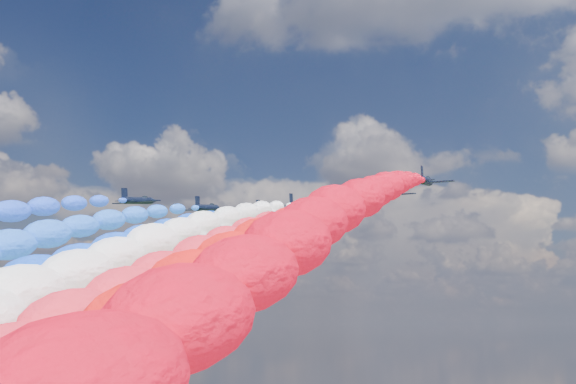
% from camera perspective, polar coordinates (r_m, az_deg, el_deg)
% --- Properties ---
extents(jet_0, '(9.92, 13.15, 4.64)m').
position_cam_1_polar(jet_0, '(133.39, -12.49, -0.71)').
color(jet_0, black).
extents(jet_1, '(9.32, 12.72, 4.64)m').
position_cam_1_polar(jet_1, '(139.33, -6.81, -1.33)').
color(jet_1, black).
extents(trail_1, '(6.28, 98.64, 33.65)m').
position_cam_1_polar(trail_1, '(94.69, -21.01, -4.99)').
color(trail_1, blue).
extents(jet_2, '(9.54, 12.88, 4.64)m').
position_cam_1_polar(jet_2, '(142.28, -1.82, -1.60)').
color(jet_2, black).
extents(trail_2, '(6.28, 98.64, 33.65)m').
position_cam_1_polar(trail_2, '(94.88, -13.35, -5.43)').
color(trail_2, blue).
extents(jet_3, '(9.37, 12.76, 4.64)m').
position_cam_1_polar(jet_3, '(135.55, 0.86, -1.14)').
color(jet_3, black).
extents(trail_3, '(6.28, 98.64, 33.65)m').
position_cam_1_polar(trail_3, '(86.96, -10.14, -5.07)').
color(trail_3, white).
extents(jet_4, '(9.54, 12.88, 4.64)m').
position_cam_1_polar(jet_4, '(147.52, 2.23, -1.94)').
color(jet_4, black).
extents(trail_4, '(6.28, 98.64, 33.65)m').
position_cam_1_polar(trail_4, '(98.27, -6.79, -5.83)').
color(trail_4, silver).
extents(jet_5, '(10.01, 13.22, 4.64)m').
position_cam_1_polar(jet_5, '(136.28, 4.63, -1.15)').
color(jet_5, black).
extents(trail_5, '(6.28, 98.64, 33.65)m').
position_cam_1_polar(trail_5, '(86.14, -4.21, -5.16)').
color(trail_5, '#F72439').
extents(jet_6, '(9.64, 12.95, 4.64)m').
position_cam_1_polar(jet_6, '(124.72, 8.57, -0.14)').
color(jet_6, black).
extents(trail_6, '(6.28, 98.64, 33.65)m').
position_cam_1_polar(trail_6, '(73.28, 1.01, -4.16)').
color(trail_6, '#F81312').
extents(jet_7, '(9.38, 12.77, 4.64)m').
position_cam_1_polar(jet_7, '(114.85, 11.52, 0.89)').
color(jet_7, black).
extents(trail_7, '(6.28, 98.64, 33.65)m').
position_cam_1_polar(trail_7, '(62.61, 5.17, -2.94)').
color(trail_7, red).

